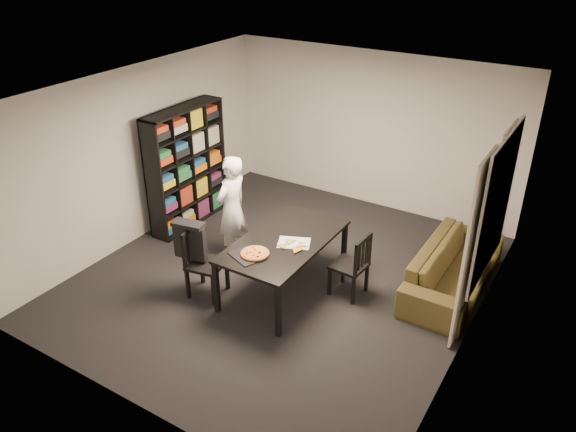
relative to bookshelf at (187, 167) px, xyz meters
The scene contains 16 objects.
room 2.26m from the bookshelf, 15.56° to the right, with size 5.01×5.51×2.61m.
window_pane 4.67m from the bookshelf, ahead, with size 0.02×1.40×1.60m, color black.
window_frame 4.67m from the bookshelf, ahead, with size 0.03×1.52×1.72m, color white.
curtain_left 4.59m from the bookshelf, ahead, with size 0.03×0.70×2.25m, color beige.
curtain_right 4.59m from the bookshelf, ahead, with size 0.03×0.70×2.25m, color beige.
bookshelf is the anchor object (origin of this frame).
dining_table 2.47m from the bookshelf, 19.82° to the right, with size 1.00×1.81×0.75m.
chair_left 2.08m from the bookshelf, 45.69° to the right, with size 0.51×0.51×0.95m.
chair_right 3.23m from the bookshelf, ahead, with size 0.44×0.44×0.89m.
draped_jacket 1.98m from the bookshelf, 48.78° to the right, with size 0.45×0.25×0.52m.
person 1.38m from the bookshelf, 22.97° to the right, with size 0.57×0.38×1.57m, color white.
baking_tray 2.56m from the bookshelf, 33.28° to the right, with size 0.40×0.32×0.01m, color black.
pepperoni_pizza 2.58m from the bookshelf, 31.17° to the right, with size 0.35×0.35×0.03m.
kitchen_towel 2.61m from the bookshelf, 18.86° to the right, with size 0.40×0.30×0.01m, color white.
pizza_slices 2.66m from the bookshelf, 20.26° to the right, with size 0.37×0.31×0.01m, color #DF9145, non-canonical shape.
sofa 4.27m from the bookshelf, ahead, with size 2.09×0.82×0.61m, color #44411B.
Camera 1 is at (3.44, -5.48, 4.37)m, focal length 35.00 mm.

